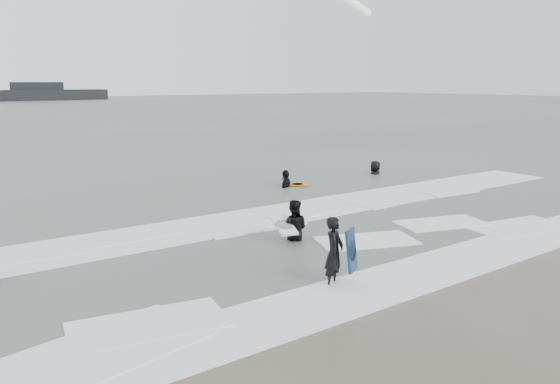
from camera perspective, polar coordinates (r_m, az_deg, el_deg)
ground at (r=13.88m, az=12.11°, el=-7.83°), size 320.00×320.00×0.00m
surfer_centre at (r=12.56m, az=5.62°, el=-9.73°), size 0.70×0.61×1.62m
surfer_wading at (r=15.84m, az=1.41°, el=-5.13°), size 1.09×1.07×1.77m
surfer_right_near at (r=23.67m, az=0.63°, el=0.45°), size 1.19×1.06×1.94m
surfer_right_far at (r=27.30m, az=9.90°, el=1.77°), size 1.04×1.07×1.86m
surf_foam at (r=16.46m, az=2.62°, el=-4.35°), size 30.03×9.06×0.09m
bodyboards at (r=17.18m, az=2.72°, el=-2.10°), size 6.87×10.81×1.25m
vessel_horizon at (r=143.69m, az=-24.00°, el=9.35°), size 31.74×5.67×4.31m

